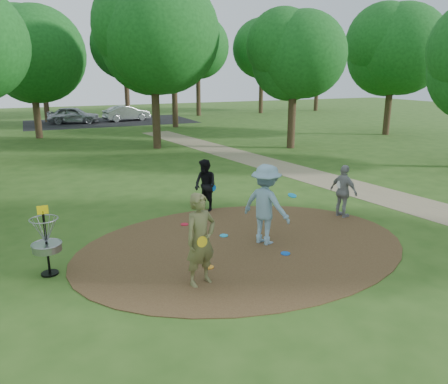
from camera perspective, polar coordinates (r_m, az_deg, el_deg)
name	(u,v)px	position (r m, az deg, el deg)	size (l,w,h in m)	color
ground	(244,246)	(10.97, 2.58, -7.08)	(100.00, 100.00, 0.00)	#2D5119
dirt_clearing	(244,246)	(10.97, 2.58, -7.03)	(8.40, 8.40, 0.02)	#47301C
footpath	(385,196)	(16.19, 20.27, -0.55)	(2.00, 40.00, 0.01)	#8C7A5B
parking_lot	(110,122)	(39.82, -14.61, 8.89)	(14.00, 8.00, 0.01)	black
player_observer_with_disc	(201,240)	(8.76, -3.07, -6.26)	(0.80, 0.63, 1.93)	olive
player_throwing_with_disc	(266,205)	(10.86, 5.50, -1.66)	(1.49, 1.51, 2.03)	#7EA3BC
player_walking_with_disc	(205,185)	(13.49, -2.46, 0.86)	(0.84, 0.94, 1.61)	black
player_waiting_with_disc	(344,191)	(13.34, 15.35, 0.08)	(0.59, 0.99, 1.58)	gray
disc_ground_cyan	(224,235)	(11.56, -0.02, -5.70)	(0.22, 0.22, 0.02)	#1BA6DB
disc_ground_blue	(285,253)	(10.57, 8.03, -7.94)	(0.22, 0.22, 0.02)	blue
disc_ground_red	(184,224)	(12.43, -5.18, -4.22)	(0.22, 0.22, 0.02)	red
car_left	(74,115)	(39.17, -19.05, 9.48)	(1.67, 4.15, 1.41)	#9FA1A6
car_right	(127,113)	(40.09, -12.60, 10.00)	(1.40, 4.02, 1.33)	#989C9F
disc_ground_orange	(209,267)	(9.79, -1.99, -9.77)	(0.22, 0.22, 0.02)	orange
disc_golf_basket	(46,236)	(9.92, -22.27, -5.34)	(0.63, 0.63, 1.54)	black
tree_ring	(214,47)	(19.67, -1.36, 18.41)	(37.20, 45.23, 8.99)	#332316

